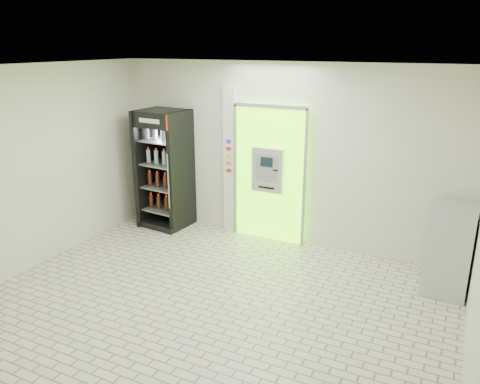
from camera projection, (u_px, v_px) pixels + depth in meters
The scene contains 6 objects.
ground at pixel (210, 305), 6.11m from camera, with size 6.00×6.00×0.00m, color beige.
room_shell at pixel (207, 169), 5.54m from camera, with size 6.00×6.00×6.00m.
atm_assembly at pixel (270, 173), 7.89m from camera, with size 1.30×0.24×2.33m.
pillar at pixel (230, 160), 8.21m from camera, with size 0.22×0.11×2.60m.
beverage_cooler at pixel (165, 171), 8.54m from camera, with size 0.87×0.80×2.15m.
steel_cabinet at pixel (450, 249), 6.40m from camera, with size 0.62×0.89×1.15m.
Camera 1 is at (2.74, -4.63, 3.27)m, focal length 35.00 mm.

